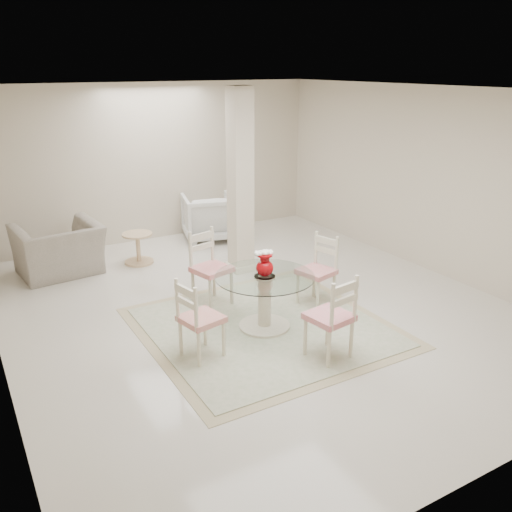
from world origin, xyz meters
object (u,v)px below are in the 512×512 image
recliner_taupe (59,250)px  armchair_white (209,217)px  dining_chair_west (196,314)px  side_table (138,249)px  dining_chair_east (320,265)px  dining_chair_north (208,262)px  column (240,183)px  red_vase (265,264)px  dining_table (265,302)px  dining_chair_south (334,312)px

recliner_taupe → armchair_white: (2.66, 0.44, 0.03)m
dining_chair_west → side_table: 3.21m
dining_chair_east → dining_chair_north: size_ratio=0.94×
column → armchair_white: column is taller
dining_chair_west → side_table: bearing=-19.7°
dining_chair_east → recliner_taupe: bearing=-150.9°
dining_chair_east → side_table: size_ratio=2.08×
red_vase → armchair_white: bearing=75.0°
dining_table → dining_chair_east: 1.03m
red_vase → dining_chair_south: size_ratio=0.29×
dining_chair_west → recliner_taupe: 3.39m
dining_table → side_table: 2.97m
dining_table → dining_chair_east: size_ratio=1.14×
dining_chair_north → recliner_taupe: size_ratio=0.93×
column → armchair_white: bearing=81.6°
column → recliner_taupe: column is taller
red_vase → recliner_taupe: (-1.73, 3.05, -0.44)m
dining_chair_south → armchair_white: dining_chair_south is taller
dining_chair_east → red_vase: bearing=-90.6°
red_vase → recliner_taupe: red_vase is taller
dining_chair_north → recliner_taupe: dining_chair_north is taller
dining_chair_south → dining_chair_east: bearing=-129.7°
recliner_taupe → dining_chair_south: bearing=110.1°
column → recliner_taupe: (-2.42, 1.20, -0.97)m
dining_chair_north → recliner_taupe: 2.54m
dining_table → column: bearing=69.5°
dining_chair_west → side_table: dining_chair_west is taller
dining_table → dining_chair_east: dining_chair_east is taller
dining_chair_north → side_table: size_ratio=2.22×
dining_chair_east → dining_chair_west: bearing=-90.5°
side_table → column: bearing=-40.3°
recliner_taupe → armchair_white: size_ratio=1.31×
dining_table → recliner_taupe: size_ratio=0.99×
dining_table → recliner_taupe: (-1.73, 3.05, 0.04)m
dining_table → dining_chair_north: 1.05m
dining_chair_south → column: bearing=-108.0°
dining_table → armchair_white: bearing=75.0°
column → dining_chair_east: (0.29, -1.59, -0.81)m
dining_table → dining_chair_east: bearing=14.6°
recliner_taupe → side_table: 1.18m
dining_chair_east → side_table: bearing=-164.8°
side_table → dining_chair_south: bearing=-78.2°
column → recliner_taupe: bearing=153.6°
dining_chair_north → recliner_taupe: (-1.47, 2.06, -0.19)m
dining_chair_north → side_table: (-0.31, 1.93, -0.34)m
armchair_white → side_table: bearing=35.6°
dining_chair_north → dining_chair_south: dining_chair_north is taller
dining_chair_south → recliner_taupe: dining_chair_south is taller
dining_chair_west → recliner_taupe: bearing=0.4°
dining_chair_north → side_table: 1.98m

